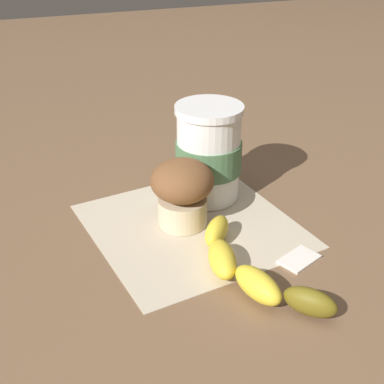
{
  "coord_description": "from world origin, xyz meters",
  "views": [
    {
      "loc": [
        0.57,
        -0.21,
        0.4
      ],
      "look_at": [
        0.0,
        0.0,
        0.05
      ],
      "focal_mm": 50.0,
      "sensor_mm": 36.0,
      "label": 1
    }
  ],
  "objects_px": {
    "muffin": "(182,190)",
    "banana": "(248,268)",
    "coffee_cup": "(209,153)",
    "sugar_packet": "(299,258)"
  },
  "relations": [
    {
      "from": "muffin",
      "to": "banana",
      "type": "distance_m",
      "value": 0.15
    },
    {
      "from": "coffee_cup",
      "to": "muffin",
      "type": "distance_m",
      "value": 0.09
    },
    {
      "from": "banana",
      "to": "muffin",
      "type": "bearing_deg",
      "value": -167.2
    },
    {
      "from": "muffin",
      "to": "sugar_packet",
      "type": "distance_m",
      "value": 0.17
    },
    {
      "from": "coffee_cup",
      "to": "banana",
      "type": "height_order",
      "value": "coffee_cup"
    },
    {
      "from": "muffin",
      "to": "banana",
      "type": "xyz_separation_m",
      "value": [
        0.14,
        0.03,
        -0.04
      ]
    },
    {
      "from": "coffee_cup",
      "to": "sugar_packet",
      "type": "relative_size",
      "value": 2.82
    },
    {
      "from": "banana",
      "to": "sugar_packet",
      "type": "relative_size",
      "value": 4.42
    },
    {
      "from": "coffee_cup",
      "to": "banana",
      "type": "xyz_separation_m",
      "value": [
        0.2,
        -0.03,
        -0.05
      ]
    },
    {
      "from": "coffee_cup",
      "to": "sugar_packet",
      "type": "bearing_deg",
      "value": 14.49
    }
  ]
}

